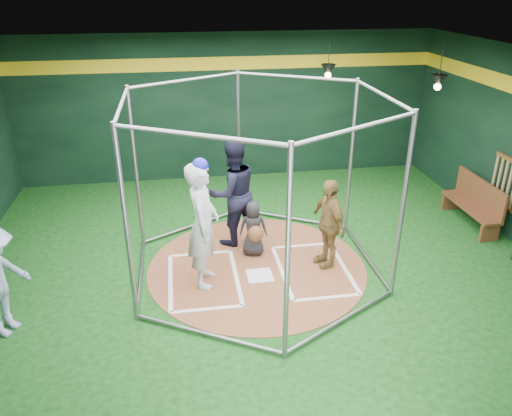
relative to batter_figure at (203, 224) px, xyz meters
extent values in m
cube|color=#0D390D|center=(0.92, 0.32, -1.09)|extent=(10.00, 9.00, 0.02)
cube|color=black|center=(0.92, 0.32, 2.42)|extent=(10.00, 9.00, 0.02)
cube|color=black|center=(0.92, 4.82, 0.67)|extent=(10.00, 0.10, 3.50)
cube|color=black|center=(0.92, -4.18, 0.67)|extent=(10.00, 0.10, 3.50)
cube|color=yellow|center=(0.92, 4.79, 1.72)|extent=(10.00, 0.01, 0.30)
cylinder|color=brown|center=(0.92, 0.32, -1.08)|extent=(3.80, 3.80, 0.01)
cube|color=white|center=(0.92, 0.02, -1.06)|extent=(0.43, 0.43, 0.01)
cube|color=white|center=(-0.03, 0.92, -1.07)|extent=(1.10, 0.07, 0.01)
cube|color=white|center=(-0.03, -0.78, -1.07)|extent=(1.10, 0.07, 0.01)
cube|color=white|center=(-0.58, 0.07, -1.07)|extent=(0.07, 1.70, 0.01)
cube|color=white|center=(0.52, 0.07, -1.07)|extent=(0.07, 1.70, 0.01)
cube|color=white|center=(1.87, 0.92, -1.07)|extent=(1.10, 0.07, 0.01)
cube|color=white|center=(1.87, -0.78, -1.07)|extent=(1.10, 0.07, 0.01)
cube|color=white|center=(1.32, 0.07, -1.07)|extent=(0.07, 1.70, 0.01)
cube|color=white|center=(2.42, 0.07, -1.07)|extent=(0.07, 1.70, 0.01)
cylinder|color=gray|center=(2.91, 1.47, 0.42)|extent=(0.07, 0.07, 3.00)
cylinder|color=gray|center=(0.92, 2.62, 0.42)|extent=(0.07, 0.07, 3.00)
cylinder|color=gray|center=(-1.07, 1.47, 0.42)|extent=(0.07, 0.07, 3.00)
cylinder|color=gray|center=(-1.07, -0.83, 0.42)|extent=(0.07, 0.07, 3.00)
cylinder|color=gray|center=(0.92, -1.98, 0.42)|extent=(0.07, 0.07, 3.00)
cylinder|color=gray|center=(2.91, -0.83, 0.42)|extent=(0.07, 0.07, 3.00)
cylinder|color=gray|center=(1.91, 2.04, 1.87)|extent=(2.02, 1.20, 0.06)
cylinder|color=gray|center=(1.91, 2.04, -1.03)|extent=(2.02, 1.20, 0.06)
cylinder|color=gray|center=(-0.08, 2.04, 1.87)|extent=(2.02, 1.20, 0.06)
cylinder|color=gray|center=(-0.08, 2.04, -1.03)|extent=(2.02, 1.20, 0.06)
cylinder|color=gray|center=(-1.07, 0.32, 1.87)|extent=(0.06, 2.30, 0.06)
cylinder|color=gray|center=(-1.07, 0.32, -1.03)|extent=(0.06, 2.30, 0.06)
cylinder|color=gray|center=(-0.08, -1.41, 1.87)|extent=(2.02, 1.20, 0.06)
cylinder|color=gray|center=(-0.08, -1.41, -1.03)|extent=(2.02, 1.20, 0.06)
cylinder|color=gray|center=(1.91, -1.41, 1.87)|extent=(2.02, 1.20, 0.06)
cylinder|color=gray|center=(1.91, -1.41, -1.03)|extent=(2.02, 1.20, 0.06)
cylinder|color=gray|center=(2.91, 0.32, 1.87)|extent=(0.06, 2.30, 0.06)
cylinder|color=gray|center=(2.91, 0.32, -1.03)|extent=(0.06, 2.30, 0.06)
cube|color=brown|center=(5.86, 0.72, -0.48)|extent=(0.05, 1.25, 0.08)
cylinder|color=tan|center=(5.84, 0.80, -0.03)|extent=(0.06, 0.06, 0.85)
cylinder|color=tan|center=(5.84, 0.96, -0.03)|extent=(0.06, 0.06, 0.85)
cylinder|color=tan|center=(5.84, 1.11, -0.03)|extent=(0.06, 0.06, 0.85)
cylinder|color=tan|center=(5.84, 1.27, -0.03)|extent=(0.06, 0.06, 0.85)
cone|color=black|center=(3.12, 3.92, 1.67)|extent=(0.34, 0.34, 0.22)
sphere|color=#FFD899|center=(3.12, 3.92, 1.54)|extent=(0.14, 0.14, 0.14)
cylinder|color=black|center=(3.12, 3.92, 2.02)|extent=(0.02, 0.02, 0.70)
cone|color=black|center=(4.92, 2.32, 1.67)|extent=(0.34, 0.34, 0.22)
sphere|color=#FFD899|center=(4.92, 2.32, 1.54)|extent=(0.14, 0.14, 0.14)
cylinder|color=black|center=(4.92, 2.32, 2.02)|extent=(0.02, 0.02, 0.70)
imported|color=silver|center=(0.00, 0.00, -0.02)|extent=(0.61, 0.83, 2.10)
sphere|color=#161A98|center=(0.00, 0.00, 0.97)|extent=(0.26, 0.26, 0.26)
imported|color=tan|center=(2.14, 0.24, -0.28)|extent=(0.59, 1.00, 1.59)
imported|color=black|center=(0.93, 0.79, -0.55)|extent=(0.56, 0.43, 1.04)
sphere|color=brown|center=(0.93, 0.54, -0.53)|extent=(0.28, 0.28, 0.28)
imported|color=black|center=(0.63, 1.31, -0.06)|extent=(1.18, 1.05, 2.02)
cube|color=brown|center=(5.47, 1.30, -0.69)|extent=(0.39, 1.66, 0.06)
cube|color=brown|center=(5.62, 1.30, -0.39)|extent=(0.06, 1.66, 0.55)
cube|color=brown|center=(5.47, 0.56, -0.90)|extent=(0.37, 0.07, 0.37)
cube|color=brown|center=(5.47, 2.03, -0.90)|extent=(0.37, 0.07, 0.37)
camera|label=1|loc=(-0.29, -7.07, 3.54)|focal=35.00mm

